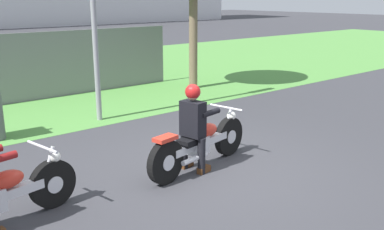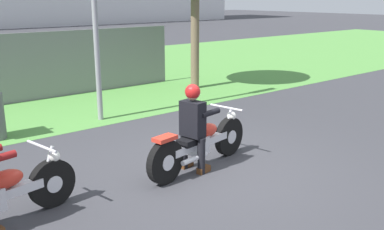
{
  "view_description": "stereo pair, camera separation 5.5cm",
  "coord_description": "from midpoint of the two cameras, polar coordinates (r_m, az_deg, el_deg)",
  "views": [
    {
      "loc": [
        -4.44,
        -4.87,
        2.71
      ],
      "look_at": [
        -0.07,
        0.39,
        0.85
      ],
      "focal_mm": 40.98,
      "sensor_mm": 36.0,
      "label": 1
    },
    {
      "loc": [
        -4.4,
        -4.91,
        2.71
      ],
      "look_at": [
        -0.07,
        0.39,
        0.85
      ],
      "focal_mm": 40.98,
      "sensor_mm": 36.0,
      "label": 2
    }
  ],
  "objects": [
    {
      "name": "rider_lead",
      "position": [
        6.83,
        0.41,
        -0.78
      ],
      "size": [
        0.6,
        0.53,
        1.42
      ],
      "rotation": [
        0.0,
        0.0,
        0.18
      ],
      "color": "black",
      "rests_on": "ground"
    },
    {
      "name": "grass_verge",
      "position": [
        15.12,
        -21.65,
        3.84
      ],
      "size": [
        60.0,
        12.0,
        0.01
      ],
      "primitive_type": "cube",
      "color": "#549342",
      "rests_on": "ground"
    },
    {
      "name": "ground",
      "position": [
        7.13,
        2.67,
        -7.15
      ],
      "size": [
        120.0,
        120.0,
        0.0
      ],
      "primitive_type": "plane",
      "color": "#38383D"
    },
    {
      "name": "motorcycle_lead",
      "position": [
        7.08,
        1.3,
        -3.8
      ],
      "size": [
        2.27,
        0.73,
        0.9
      ],
      "rotation": [
        0.0,
        0.0,
        0.18
      ],
      "color": "black",
      "rests_on": "ground"
    },
    {
      "name": "fence_segment",
      "position": [
        12.66,
        -16.55,
        6.38
      ],
      "size": [
        7.0,
        0.06,
        1.8
      ],
      "primitive_type": "cube",
      "color": "slate",
      "rests_on": "ground"
    }
  ]
}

